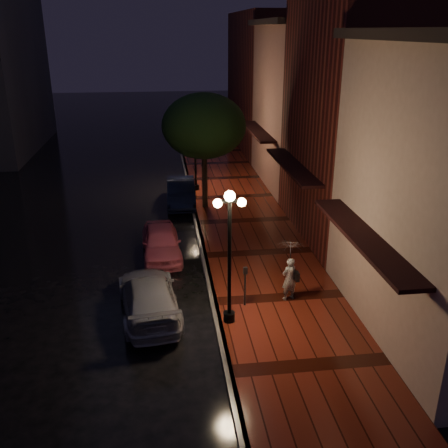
# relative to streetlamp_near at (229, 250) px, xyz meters

# --- Properties ---
(ground) EXTENTS (120.00, 120.00, 0.00)m
(ground) POSITION_rel_streetlamp_near_xyz_m (-0.35, 5.00, -2.60)
(ground) COLOR black
(ground) RESTS_ON ground
(sidewalk) EXTENTS (4.50, 60.00, 0.15)m
(sidewalk) POSITION_rel_streetlamp_near_xyz_m (1.90, 5.00, -2.53)
(sidewalk) COLOR #49170D
(sidewalk) RESTS_ON ground
(curb) EXTENTS (0.25, 60.00, 0.15)m
(curb) POSITION_rel_streetlamp_near_xyz_m (-0.35, 5.00, -2.53)
(curb) COLOR #595451
(curb) RESTS_ON ground
(storefront_mid) EXTENTS (5.00, 8.00, 11.00)m
(storefront_mid) POSITION_rel_streetlamp_near_xyz_m (6.65, 7.00, 2.90)
(storefront_mid) COLOR #511914
(storefront_mid) RESTS_ON ground
(storefront_far) EXTENTS (5.00, 8.00, 9.00)m
(storefront_far) POSITION_rel_streetlamp_near_xyz_m (6.65, 15.00, 1.90)
(storefront_far) COLOR #8C5951
(storefront_far) RESTS_ON ground
(storefront_extra) EXTENTS (5.00, 12.00, 10.00)m
(storefront_extra) POSITION_rel_streetlamp_near_xyz_m (6.65, 25.00, 2.40)
(storefront_extra) COLOR #511914
(storefront_extra) RESTS_ON ground
(streetlamp_near) EXTENTS (0.96, 0.36, 4.31)m
(streetlamp_near) POSITION_rel_streetlamp_near_xyz_m (0.00, 0.00, 0.00)
(streetlamp_near) COLOR black
(streetlamp_near) RESTS_ON sidewalk
(streetlamp_far) EXTENTS (0.96, 0.36, 4.31)m
(streetlamp_far) POSITION_rel_streetlamp_near_xyz_m (0.00, 14.00, 0.00)
(streetlamp_far) COLOR black
(streetlamp_far) RESTS_ON sidewalk
(street_tree) EXTENTS (4.16, 4.16, 5.80)m
(street_tree) POSITION_rel_streetlamp_near_xyz_m (0.26, 10.99, 1.64)
(street_tree) COLOR black
(street_tree) RESTS_ON sidewalk
(pink_car) EXTENTS (1.72, 3.87, 1.29)m
(pink_car) POSITION_rel_streetlamp_near_xyz_m (-2.06, 5.41, -1.95)
(pink_car) COLOR #CF5569
(pink_car) RESTS_ON ground
(navy_car) EXTENTS (1.55, 4.19, 1.37)m
(navy_car) POSITION_rel_streetlamp_near_xyz_m (-0.95, 11.94, -1.91)
(navy_car) COLOR black
(navy_car) RESTS_ON ground
(silver_car) EXTENTS (2.31, 4.65, 1.30)m
(silver_car) POSITION_rel_streetlamp_near_xyz_m (-2.51, 0.98, -1.95)
(silver_car) COLOR #98989F
(silver_car) RESTS_ON ground
(woman_with_umbrella) EXTENTS (0.89, 0.90, 2.14)m
(woman_with_umbrella) POSITION_rel_streetlamp_near_xyz_m (2.20, 1.12, -1.04)
(woman_with_umbrella) COLOR white
(woman_with_umbrella) RESTS_ON sidewalk
(parking_meter) EXTENTS (0.14, 0.11, 1.40)m
(parking_meter) POSITION_rel_streetlamp_near_xyz_m (0.65, 0.90, -1.60)
(parking_meter) COLOR black
(parking_meter) RESTS_ON sidewalk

